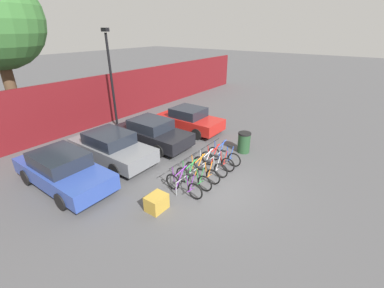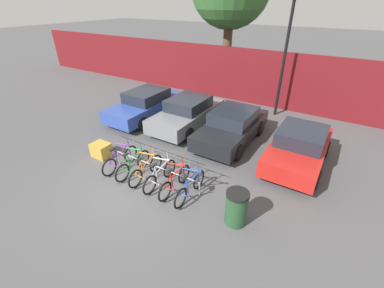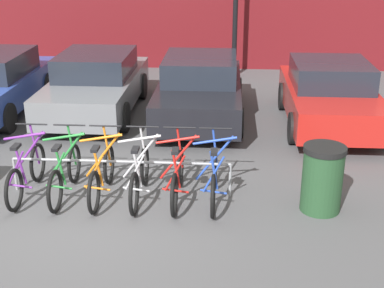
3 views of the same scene
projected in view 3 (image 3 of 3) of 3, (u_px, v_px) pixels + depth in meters
ground_plane at (86, 212)px, 8.05m from camera, size 120.00×120.00×0.00m
hoarding_wall at (161, 18)px, 16.32m from camera, size 36.00×0.16×3.04m
bike_rack at (121, 165)px, 8.47m from camera, size 3.52×0.04×0.57m
bicycle_purple at (26, 173)px, 8.47m from camera, size 0.68×1.71×1.05m
bicycle_green at (65, 174)px, 8.43m from camera, size 0.68×1.71×1.05m
bicycle_orange at (102, 175)px, 8.39m from camera, size 0.68×1.71×1.05m
bicycle_silver at (140, 176)px, 8.35m from camera, size 0.68×1.71×1.05m
bicycle_red at (177, 177)px, 8.31m from camera, size 0.68×1.71×1.05m
bicycle_blue at (214, 178)px, 8.28m from camera, size 0.68×1.71×1.05m
car_grey at (96, 84)px, 12.33m from camera, size 1.91×4.29×1.40m
car_black at (200, 88)px, 11.96m from camera, size 1.91×4.23×1.40m
car_red at (329, 95)px, 11.48m from camera, size 1.91×3.91×1.40m
trash_bin at (322, 178)px, 7.93m from camera, size 0.63×0.63×1.03m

